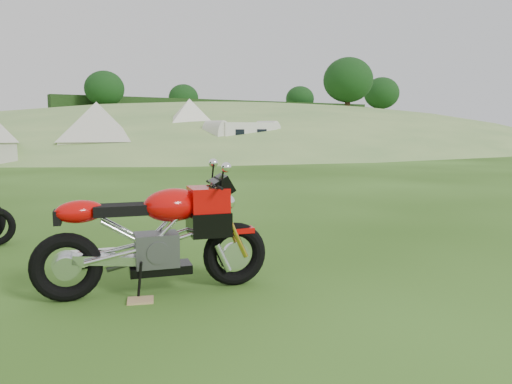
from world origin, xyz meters
TOP-DOWN VIEW (x-y plane):
  - ground at (0.00, 0.00)m, footprint 120.00×120.00m
  - hillside at (24.00, 40.00)m, footprint 80.00×64.00m
  - hedgerow at (24.00, 40.00)m, footprint 36.00×1.20m
  - sport_motorcycle at (-1.08, 0.64)m, footprint 2.35×1.19m
  - plywood_board at (-1.30, 0.47)m, footprint 0.31×0.28m
  - tent_mid at (4.28, 20.84)m, footprint 4.22×4.22m
  - tent_right at (9.76, 21.71)m, footprint 4.30×4.30m
  - caravan at (11.21, 18.44)m, footprint 4.26×2.10m

SIDE VIEW (x-z plane):
  - ground at x=0.00m, z-range 0.00..0.00m
  - hillside at x=24.00m, z-range -4.00..4.00m
  - hedgerow at x=24.00m, z-range -4.30..4.30m
  - plywood_board at x=-1.30m, z-range 0.00..0.02m
  - sport_motorcycle at x=-1.08m, z-range 0.00..1.37m
  - caravan at x=11.21m, z-range 0.00..1.94m
  - tent_mid at x=4.28m, z-range 0.00..2.79m
  - tent_right at x=9.76m, z-range 0.00..2.98m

